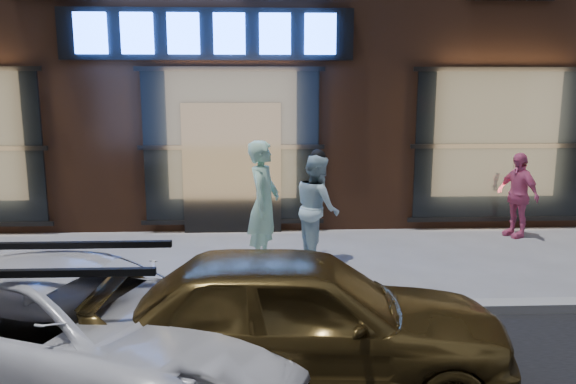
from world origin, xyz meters
name	(u,v)px	position (x,y,z in m)	size (l,w,h in m)	color
ground	(216,316)	(0.00, 0.00, 0.00)	(90.00, 90.00, 0.00)	slate
curb	(216,312)	(0.00, 0.00, 0.06)	(60.00, 0.25, 0.12)	gray
man_bowtie	(264,204)	(0.58, 1.93, 0.96)	(0.70, 0.46, 1.91)	#BDF9CA
man_cap	(317,208)	(1.41, 2.18, 0.84)	(0.81, 0.63, 1.68)	white
passerby	(517,195)	(5.16, 3.40, 0.77)	(0.90, 0.37, 1.54)	#D95989
white_suv	(77,327)	(-1.10, -1.57, 0.60)	(1.98, 4.29, 1.19)	white
gold_sedan	(299,318)	(0.89, -1.56, 0.64)	(1.52, 3.78, 1.29)	brown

